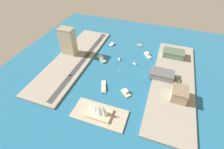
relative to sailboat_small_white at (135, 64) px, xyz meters
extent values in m
plane|color=#23668E|center=(23.20, 26.09, -1.01)|extent=(440.00, 440.00, 0.00)
cube|color=gray|center=(-74.79, 26.09, 0.56)|extent=(70.00, 240.00, 3.15)
cube|color=gray|center=(121.19, 26.09, 0.56)|extent=(70.00, 240.00, 3.15)
cube|color=#A89E89|center=(20.09, 131.41, -0.01)|extent=(78.43, 36.79, 2.00)
cube|color=#38383D|center=(99.22, 26.09, 2.21)|extent=(10.02, 228.00, 0.15)
cube|color=white|center=(0.01, 0.00, -0.38)|extent=(7.71, 5.09, 1.26)
cone|color=white|center=(3.70, -1.33, -0.38)|extent=(1.45, 1.45, 1.13)
cube|color=white|center=(-0.66, 0.24, 0.77)|extent=(4.05, 3.42, 1.04)
cube|color=beige|center=(0.01, 0.00, 0.30)|extent=(7.40, 4.89, 0.10)
cylinder|color=silver|center=(0.34, -0.12, 5.32)|extent=(0.24, 0.24, 10.14)
cube|color=yellow|center=(-4.53, 79.88, 0.00)|extent=(19.20, 18.26, 2.03)
cone|color=yellow|center=(-11.81, 86.25, 0.00)|extent=(2.57, 2.57, 1.82)
cube|color=white|center=(-3.62, 79.09, 3.05)|extent=(9.98, 9.85, 4.06)
cube|color=beige|center=(-4.53, 79.88, 1.07)|extent=(18.43, 17.53, 0.10)
cube|color=red|center=(32.68, -2.18, -0.23)|extent=(7.08, 9.87, 1.56)
cone|color=red|center=(30.80, 2.40, -0.23)|extent=(1.83, 1.83, 1.40)
cube|color=white|center=(32.97, -2.87, 1.53)|extent=(3.78, 4.35, 1.96)
cube|color=beige|center=(32.68, -2.18, 0.60)|extent=(6.80, 9.47, 0.10)
cube|color=orange|center=(4.40, -69.07, -0.02)|extent=(12.86, 4.20, 1.99)
cone|color=orange|center=(-2.48, -69.39, -0.02)|extent=(1.87, 1.87, 1.79)
cube|color=white|center=(5.05, -69.04, 2.21)|extent=(6.21, 2.49, 2.47)
cube|color=beige|center=(4.40, -69.07, 1.03)|extent=(12.34, 4.03, 0.10)
cube|color=silver|center=(-19.88, -36.26, 0.20)|extent=(19.12, 22.29, 2.42)
cone|color=silver|center=(-26.68, -26.86, 0.20)|extent=(3.04, 3.04, 2.18)
cube|color=white|center=(-17.89, -39.02, 3.20)|extent=(9.13, 9.76, 3.57)
cube|color=beige|center=(-19.88, -36.26, 1.46)|extent=(18.35, 21.40, 0.10)
cube|color=blue|center=(65.74, -51.77, -0.04)|extent=(12.16, 16.97, 1.95)
cone|color=blue|center=(67.80, -43.86, -0.04)|extent=(2.14, 2.14, 1.75)
cube|color=white|center=(65.12, -54.15, 2.08)|extent=(8.34, 7.25, 2.29)
cube|color=beige|center=(65.74, -51.77, 0.99)|extent=(11.67, 16.30, 0.10)
cube|color=#2D8C4C|center=(66.25, 9.48, 0.47)|extent=(24.94, 21.30, 2.95)
cone|color=#2D8C4C|center=(55.72, 16.94, 0.47)|extent=(3.70, 3.70, 2.66)
cube|color=white|center=(68.05, 8.21, 4.23)|extent=(13.66, 12.35, 4.59)
cube|color=beige|center=(66.25, 9.48, 1.99)|extent=(23.94, 20.45, 0.10)
cube|color=brown|center=(34.54, 78.50, -0.24)|extent=(18.08, 29.63, 1.55)
cone|color=brown|center=(40.21, 64.75, -0.24)|extent=(1.82, 1.82, 1.39)
cube|color=white|center=(33.60, 80.77, 1.57)|extent=(11.45, 16.70, 2.05)
cube|color=beige|center=(34.54, 78.50, 0.59)|extent=(17.36, 28.45, 0.10)
cube|color=#C6B793|center=(137.26, 11.41, 29.44)|extent=(28.68, 19.07, 54.61)
cube|color=gray|center=(137.26, 11.41, 57.15)|extent=(29.83, 19.84, 0.80)
cube|color=slate|center=(-68.96, -48.42, 7.86)|extent=(40.36, 25.56, 11.44)
cube|color=#47624A|center=(-68.96, -48.42, 13.97)|extent=(41.97, 26.58, 0.80)
cube|color=tan|center=(-83.50, 65.58, 11.09)|extent=(22.75, 25.99, 17.90)
cube|color=#7C6B55|center=(-83.50, 65.58, 20.44)|extent=(23.66, 27.03, 0.80)
cube|color=gray|center=(-53.81, 24.65, 7.46)|extent=(40.01, 23.30, 10.64)
cube|color=#59595C|center=(-53.81, 24.65, 13.18)|extent=(41.61, 24.23, 0.80)
cylinder|color=black|center=(102.11, 17.65, 2.61)|extent=(0.28, 0.65, 0.64)
cylinder|color=black|center=(103.62, 17.72, 2.61)|extent=(0.28, 0.65, 0.64)
cylinder|color=black|center=(102.26, 14.60, 2.61)|extent=(0.28, 0.65, 0.64)
cylinder|color=black|center=(103.77, 14.67, 2.61)|extent=(0.28, 0.65, 0.64)
cube|color=#B7B7BC|center=(102.94, 16.16, 2.95)|extent=(1.93, 4.45, 0.88)
cube|color=#262D38|center=(102.95, 15.94, 3.67)|extent=(1.63, 2.52, 0.57)
cylinder|color=black|center=(97.30, -33.37, 2.61)|extent=(0.27, 0.65, 0.64)
cylinder|color=black|center=(95.72, -33.41, 2.61)|extent=(0.27, 0.65, 0.64)
cylinder|color=black|center=(97.21, -30.10, 2.61)|extent=(0.27, 0.65, 0.64)
cylinder|color=black|center=(95.63, -30.15, 2.61)|extent=(0.27, 0.65, 0.64)
cube|color=white|center=(96.47, -31.76, 2.88)|extent=(1.91, 4.71, 0.75)
cube|color=#262D38|center=(96.46, -31.52, 3.52)|extent=(1.64, 2.65, 0.52)
cylinder|color=black|center=(100.47, 77.07, 2.61)|extent=(0.27, 0.65, 0.64)
cylinder|color=black|center=(102.20, 77.02, 2.61)|extent=(0.27, 0.65, 0.64)
cylinder|color=black|center=(100.37, 73.73, 2.61)|extent=(0.27, 0.65, 0.64)
cylinder|color=black|center=(102.10, 73.68, 2.61)|extent=(0.27, 0.65, 0.64)
cube|color=black|center=(101.29, 75.37, 2.93)|extent=(2.07, 4.82, 0.85)
cube|color=#262D38|center=(101.28, 75.13, 3.60)|extent=(1.77, 2.72, 0.48)
cylinder|color=black|center=(98.05, -58.21, 2.61)|extent=(0.27, 0.65, 0.64)
cylinder|color=black|center=(96.48, -58.25, 2.61)|extent=(0.27, 0.65, 0.64)
cylinder|color=black|center=(97.97, -55.14, 2.61)|extent=(0.27, 0.65, 0.64)
cylinder|color=black|center=(96.40, -55.18, 2.61)|extent=(0.27, 0.65, 0.64)
cube|color=red|center=(97.23, -56.70, 2.87)|extent=(1.88, 4.43, 0.72)
cube|color=#262D38|center=(97.22, -56.48, 3.48)|extent=(1.62, 2.50, 0.52)
cylinder|color=black|center=(93.06, 17.12, 4.89)|extent=(0.18, 0.18, 5.50)
cube|color=black|center=(93.06, 17.12, 8.14)|extent=(0.36, 0.36, 1.00)
sphere|color=red|center=(93.06, 17.12, 8.49)|extent=(0.24, 0.24, 0.24)
sphere|color=yellow|center=(93.06, 17.12, 8.14)|extent=(0.24, 0.24, 0.24)
sphere|color=green|center=(93.06, 17.12, 7.79)|extent=(0.24, 0.24, 0.24)
cube|color=#BCAD93|center=(20.09, 131.41, 2.49)|extent=(35.37, 23.41, 3.00)
cone|color=white|center=(13.23, 131.41, 13.02)|extent=(11.98, 8.41, 19.42)
cone|color=white|center=(20.09, 131.41, 12.01)|extent=(13.38, 11.99, 17.06)
cone|color=white|center=(26.18, 131.41, 10.98)|extent=(10.24, 8.31, 15.04)
cylinder|color=brown|center=(-77.63, 26.01, 4.32)|extent=(0.50, 0.50, 4.37)
sphere|color=#2D7233|center=(-77.63, 26.01, 8.90)|extent=(5.97, 5.97, 5.97)
cylinder|color=brown|center=(-83.89, 33.94, 3.83)|extent=(0.50, 0.50, 3.39)
sphere|color=#2D7233|center=(-83.89, 33.94, 7.37)|extent=(4.61, 4.61, 4.61)
camera|label=1|loc=(-40.98, 251.72, 196.14)|focal=25.83mm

